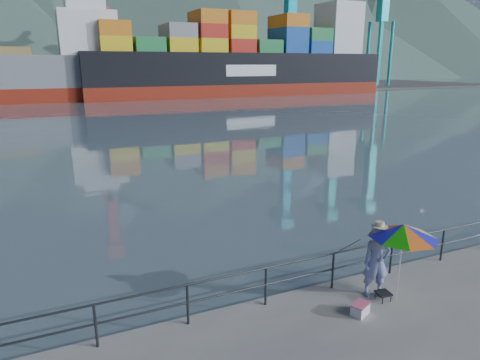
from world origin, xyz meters
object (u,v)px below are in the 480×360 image
container_ship (248,63)px  cooler_bag (360,310)px  fisherman (376,262)px  beach_umbrella (403,231)px

container_ship → cooler_bag: bearing=-113.3°
fisherman → beach_umbrella: beach_umbrella is taller
beach_umbrella → cooler_bag: (-1.29, -0.17, -1.73)m
cooler_bag → container_ship: size_ratio=0.01×
beach_umbrella → cooler_bag: size_ratio=4.61×
fisherman → beach_umbrella: bearing=-23.0°
fisherman → container_ship: (29.18, 69.38, 4.91)m
beach_umbrella → container_ship: bearing=67.6°
fisherman → beach_umbrella: size_ratio=0.92×
beach_umbrella → cooler_bag: bearing=-172.5°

